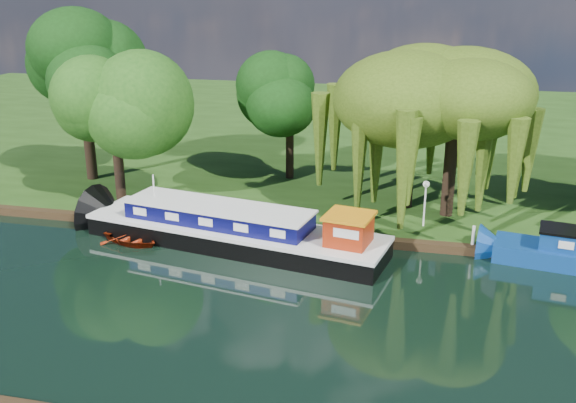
# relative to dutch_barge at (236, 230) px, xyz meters

# --- Properties ---
(ground) EXTENTS (120.00, 120.00, 0.00)m
(ground) POSITION_rel_dutch_barge_xyz_m (8.92, -6.64, -0.84)
(ground) COLOR black
(far_bank) EXTENTS (120.00, 52.00, 0.45)m
(far_bank) POSITION_rel_dutch_barge_xyz_m (8.92, 27.36, -0.62)
(far_bank) COLOR #1D3C10
(far_bank) RESTS_ON ground
(dutch_barge) EXTENTS (16.48, 6.48, 3.40)m
(dutch_barge) POSITION_rel_dutch_barge_xyz_m (0.00, 0.00, 0.00)
(dutch_barge) COLOR black
(dutch_barge) RESTS_ON ground
(red_dinghy) EXTENTS (3.98, 3.42, 0.70)m
(red_dinghy) POSITION_rel_dutch_barge_xyz_m (-5.50, -0.85, -0.84)
(red_dinghy) COLOR maroon
(red_dinghy) RESTS_ON ground
(willow_left) EXTENTS (7.37, 7.37, 8.83)m
(willow_left) POSITION_rel_dutch_barge_xyz_m (8.33, 6.94, 6.03)
(willow_left) COLOR black
(willow_left) RESTS_ON far_bank
(willow_right) EXTENTS (6.89, 6.89, 8.40)m
(willow_right) POSITION_rel_dutch_barge_xyz_m (10.64, 5.98, 5.73)
(willow_right) COLOR black
(willow_right) RESTS_ON far_bank
(tree_far_left) EXTENTS (5.35, 5.35, 8.62)m
(tree_far_left) POSITION_rel_dutch_barge_xyz_m (-8.50, 4.06, 5.50)
(tree_far_left) COLOR black
(tree_far_left) RESTS_ON far_bank
(tree_far_back) EXTENTS (5.95, 5.95, 10.01)m
(tree_far_back) POSITION_rel_dutch_barge_xyz_m (-12.62, 8.01, 6.57)
(tree_far_back) COLOR black
(tree_far_back) RESTS_ON far_bank
(tree_far_mid) EXTENTS (4.68, 4.68, 7.67)m
(tree_far_mid) POSITION_rel_dutch_barge_xyz_m (0.34, 11.11, 4.90)
(tree_far_mid) COLOR black
(tree_far_mid) RESTS_ON far_bank
(lamppost) EXTENTS (0.36, 0.36, 2.56)m
(lamppost) POSITION_rel_dutch_barge_xyz_m (9.42, 3.86, 1.58)
(lamppost) COLOR silver
(lamppost) RESTS_ON far_bank
(mooring_posts) EXTENTS (19.16, 0.16, 1.00)m
(mooring_posts) POSITION_rel_dutch_barge_xyz_m (8.42, 1.76, 0.11)
(mooring_posts) COLOR silver
(mooring_posts) RESTS_ON far_bank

